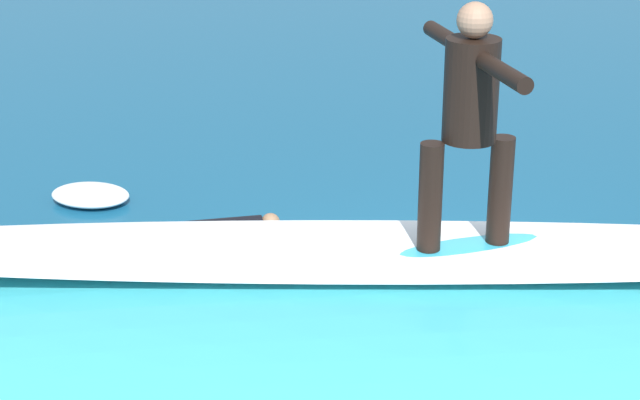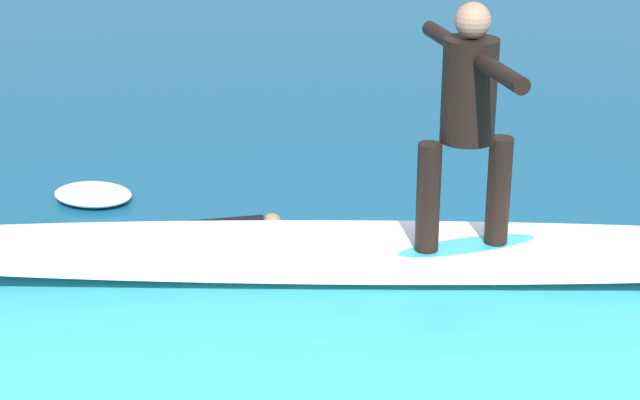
{
  "view_description": "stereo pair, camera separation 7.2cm",
  "coord_description": "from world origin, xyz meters",
  "px_view_note": "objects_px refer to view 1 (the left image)",
  "views": [
    {
      "loc": [
        0.74,
        9.17,
        4.63
      ],
      "look_at": [
        0.94,
        0.6,
        1.25
      ],
      "focal_mm": 60.6,
      "sensor_mm": 36.0,
      "label": 1
    },
    {
      "loc": [
        0.67,
        9.17,
        4.63
      ],
      "look_at": [
        0.94,
        0.6,
        1.25
      ],
      "focal_mm": 60.6,
      "sensor_mm": 36.0,
      "label": 2
    }
  ],
  "objects_px": {
    "surfer_riding": "(470,109)",
    "surfer_paddling": "(212,234)",
    "surfboard_riding": "(463,250)",
    "surfboard_paddling": "(224,248)"
  },
  "relations": [
    {
      "from": "surfer_riding",
      "to": "surfer_paddling",
      "type": "distance_m",
      "value": 4.61
    },
    {
      "from": "surfboard_riding",
      "to": "surfer_riding",
      "type": "bearing_deg",
      "value": -95.4
    },
    {
      "from": "surfboard_riding",
      "to": "surfer_riding",
      "type": "height_order",
      "value": "surfer_riding"
    },
    {
      "from": "surfboard_riding",
      "to": "surfer_paddling",
      "type": "relative_size",
      "value": 1.24
    },
    {
      "from": "surfboard_riding",
      "to": "surfboard_paddling",
      "type": "distance_m",
      "value": 4.2
    },
    {
      "from": "surfboard_paddling",
      "to": "surfer_paddling",
      "type": "relative_size",
      "value": 1.2
    },
    {
      "from": "surfer_riding",
      "to": "surfer_paddling",
      "type": "bearing_deg",
      "value": -72.38
    },
    {
      "from": "surfboard_paddling",
      "to": "surfer_paddling",
      "type": "distance_m",
      "value": 0.22
    },
    {
      "from": "surfboard_riding",
      "to": "surfboard_paddling",
      "type": "height_order",
      "value": "surfboard_riding"
    },
    {
      "from": "surfboard_riding",
      "to": "surfer_riding",
      "type": "distance_m",
      "value": 1.03
    }
  ]
}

